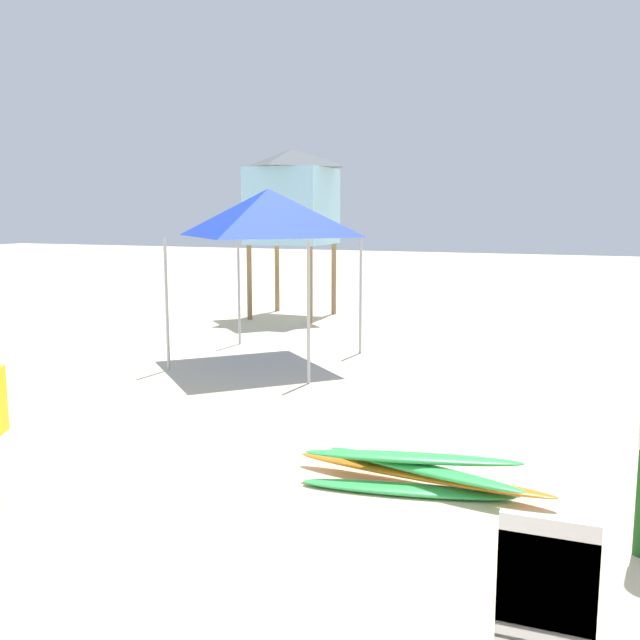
# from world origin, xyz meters

# --- Properties ---
(ground) EXTENTS (80.00, 80.00, 0.00)m
(ground) POSITION_xyz_m (0.00, 0.00, 0.00)
(ground) COLOR beige
(stacked_plastic_chairs) EXTENTS (0.48, 0.48, 1.11)m
(stacked_plastic_chairs) POSITION_xyz_m (2.42, -0.32, 0.65)
(stacked_plastic_chairs) COLOR white
(stacked_plastic_chairs) RESTS_ON ground
(surfboard_pile) EXTENTS (2.55, 0.84, 0.32)m
(surfboard_pile) POSITION_xyz_m (1.07, 2.36, 0.16)
(surfboard_pile) COLOR green
(surfboard_pile) RESTS_ON ground
(popup_canopy) EXTENTS (2.52, 2.52, 2.94)m
(popup_canopy) POSITION_xyz_m (-2.66, 7.04, 2.54)
(popup_canopy) COLOR #B2B2B7
(popup_canopy) RESTS_ON ground
(lifeguard_tower) EXTENTS (1.98, 1.98, 4.03)m
(lifeguard_tower) POSITION_xyz_m (-4.39, 11.97, 2.91)
(lifeguard_tower) COLOR olive
(lifeguard_tower) RESTS_ON ground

